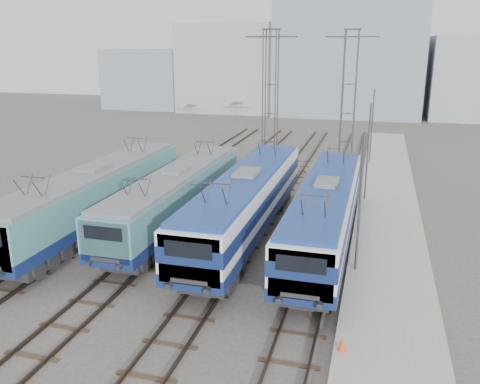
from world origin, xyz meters
The scene contains 15 objects.
ground centered at (0.00, 0.00, 0.00)m, with size 160.00×160.00×0.00m, color #514C47.
platform centered at (10.20, 8.00, 0.15)m, with size 4.00×70.00×0.30m, color #9E9E99.
locomotive_far_left centered at (-6.75, 4.13, 2.27)m, with size 2.89×18.24×3.43m.
locomotive_center_left centered at (-2.25, 5.76, 2.15)m, with size 2.72×17.16×3.23m.
locomotive_center_right centered at (2.25, 5.23, 2.36)m, with size 2.93×18.53×3.48m.
locomotive_far_right centered at (6.75, 4.92, 2.27)m, with size 2.81×17.74×3.34m.
catenary_tower_west centered at (0.00, 22.00, 6.64)m, with size 4.50×1.20×12.00m.
catenary_tower_east centered at (6.50, 24.00, 6.64)m, with size 4.50×1.20×12.00m.
mast_front centered at (8.60, 2.00, 3.50)m, with size 0.12×0.12×7.00m, color #3F4247.
mast_mid centered at (8.60, 14.00, 3.50)m, with size 0.12×0.12×7.00m, color #3F4247.
mast_rear centered at (8.60, 26.00, 3.50)m, with size 0.12×0.12×7.00m, color #3F4247.
safety_cone centered at (8.50, -5.13, 0.60)m, with size 0.29×0.29×0.61m, color #E44920.
building_west centered at (-14.00, 62.00, 7.00)m, with size 18.00×12.00×14.00m, color #97A1A8.
building_center centered at (4.00, 62.00, 9.00)m, with size 22.00×14.00×18.00m, color #8390A0.
building_far_west centered at (-30.00, 62.00, 5.00)m, with size 14.00×10.00×10.00m, color #8390A0.
Camera 1 is at (9.17, -21.30, 10.79)m, focal length 38.00 mm.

